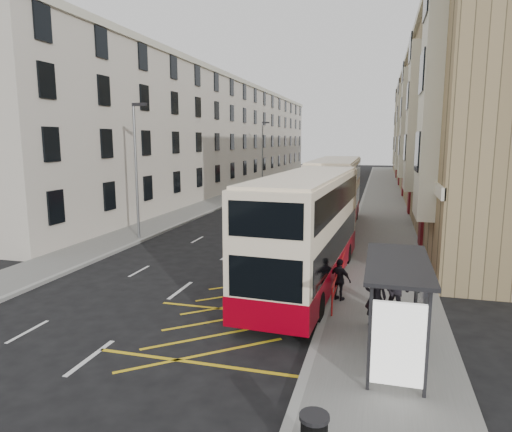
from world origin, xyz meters
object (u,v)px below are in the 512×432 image
(pedestrian_far, at_px, (340,280))
(double_decker_rear, at_px, (335,194))
(street_lamp_near, at_px, (137,164))
(white_van, at_px, (287,185))
(car_dark, at_px, (305,170))
(pedestrian_mid, at_px, (397,291))
(car_red, at_px, (347,171))
(pedestrian_near, at_px, (376,298))
(street_lamp_far, at_px, (263,151))
(bus_shelter, at_px, (403,292))
(car_silver, at_px, (309,176))
(double_decker_front, at_px, (307,230))

(pedestrian_far, bearing_deg, double_decker_rear, -58.36)
(street_lamp_near, height_order, pedestrian_far, street_lamp_near)
(pedestrian_far, height_order, white_van, pedestrian_far)
(pedestrian_far, bearing_deg, car_dark, -54.40)
(pedestrian_mid, distance_m, pedestrian_far, 2.22)
(car_red, bearing_deg, pedestrian_near, 90.37)
(street_lamp_far, xyz_separation_m, car_dark, (1.15, 25.37, -3.88))
(bus_shelter, bearing_deg, pedestrian_far, 113.73)
(car_silver, bearing_deg, pedestrian_far, -101.71)
(double_decker_front, distance_m, pedestrian_far, 2.81)
(pedestrian_mid, bearing_deg, pedestrian_far, 163.32)
(car_red, bearing_deg, double_decker_front, 88.02)
(bus_shelter, distance_m, pedestrian_mid, 3.71)
(car_dark, bearing_deg, bus_shelter, -84.66)
(bus_shelter, height_order, white_van, bus_shelter)
(street_lamp_near, xyz_separation_m, car_silver, (3.51, 43.99, -3.99))
(street_lamp_far, xyz_separation_m, car_silver, (3.51, 13.99, -3.99))
(street_lamp_far, bearing_deg, car_silver, 75.90)
(car_dark, bearing_deg, car_silver, -84.24)
(bus_shelter, xyz_separation_m, street_lamp_far, (-14.69, 42.39, 2.50))
(street_lamp_far, relative_size, car_red, 1.52)
(double_decker_front, distance_m, pedestrian_near, 5.03)
(pedestrian_mid, bearing_deg, street_lamp_near, 158.97)
(double_decker_rear, xyz_separation_m, car_dark, (-9.95, 48.97, -1.67))
(street_lamp_far, distance_m, car_silver, 14.96)
(street_lamp_near, relative_size, double_decker_front, 0.68)
(double_decker_rear, distance_m, car_red, 48.32)
(bus_shelter, distance_m, white_van, 42.22)
(street_lamp_far, height_order, double_decker_front, street_lamp_far)
(bus_shelter, bearing_deg, double_decker_rear, 100.82)
(street_lamp_near, xyz_separation_m, street_lamp_far, (0.00, 30.00, 0.00))
(car_silver, bearing_deg, car_red, 43.62)
(pedestrian_far, bearing_deg, pedestrian_near, 147.38)
(pedestrian_near, relative_size, car_dark, 0.41)
(double_decker_front, xyz_separation_m, double_decker_rear, (-0.07, 12.40, 0.05))
(bus_shelter, relative_size, car_silver, 1.12)
(street_lamp_near, height_order, double_decker_rear, street_lamp_near)
(pedestrian_near, bearing_deg, car_red, -83.94)
(car_red, bearing_deg, pedestrian_mid, 91.06)
(pedestrian_near, distance_m, car_red, 64.80)
(bus_shelter, relative_size, pedestrian_far, 2.71)
(white_van, xyz_separation_m, car_dark, (-2.26, 27.11, 0.02))
(white_van, height_order, car_red, car_red)
(car_silver, bearing_deg, pedestrian_mid, -99.82)
(street_lamp_near, distance_m, pedestrian_mid, 17.53)
(white_van, xyz_separation_m, car_silver, (0.10, 15.72, -0.09))
(street_lamp_near, relative_size, pedestrian_mid, 4.68)
(bus_shelter, height_order, double_decker_front, double_decker_front)
(street_lamp_near, xyz_separation_m, pedestrian_mid, (14.68, -8.86, -3.63))
(double_decker_front, relative_size, pedestrian_far, 7.57)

